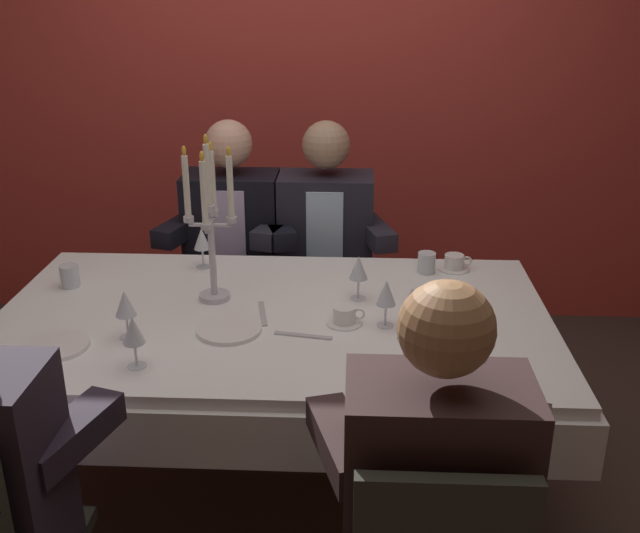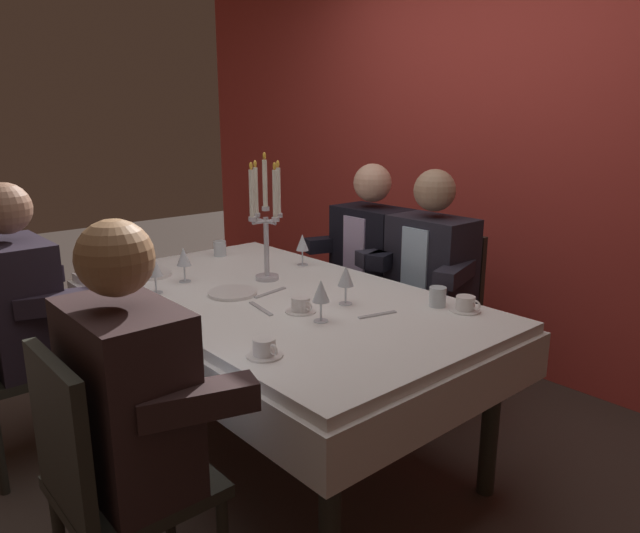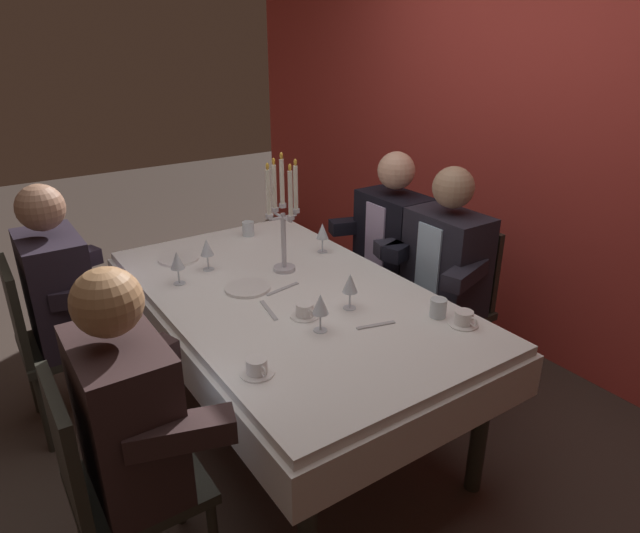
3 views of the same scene
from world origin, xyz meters
name	(u,v)px [view 2 (image 2 of 3)]	position (x,y,z in m)	size (l,w,h in m)	color
ground_plane	(279,446)	(0.00, 0.00, 0.00)	(12.00, 12.00, 0.00)	#3F332C
back_wall	(500,140)	(0.00, 1.66, 1.35)	(6.00, 0.12, 2.70)	#C83C34
dining_table	(277,320)	(0.00, 0.00, 0.62)	(1.94, 1.14, 0.74)	white
candelabra	(266,221)	(-0.22, 0.11, 1.02)	(0.19, 0.19, 0.60)	silver
dinner_plate_0	(233,293)	(-0.13, -0.14, 0.75)	(0.21, 0.21, 0.01)	white
dinner_plate_1	(150,274)	(-0.65, -0.28, 0.75)	(0.21, 0.21, 0.01)	white
wine_glass_0	(346,277)	(0.29, 0.14, 0.85)	(0.07, 0.07, 0.16)	silver
wine_glass_1	(302,244)	(-0.32, 0.41, 0.85)	(0.07, 0.07, 0.16)	silver
wine_glass_2	(155,267)	(-0.36, -0.38, 0.86)	(0.07, 0.07, 0.16)	silver
wine_glass_3	(184,258)	(-0.44, -0.20, 0.85)	(0.07, 0.07, 0.16)	silver
wine_glass_4	(321,292)	(0.38, -0.08, 0.86)	(0.07, 0.07, 0.16)	silver
water_tumbler_0	(220,248)	(-0.78, 0.20, 0.78)	(0.07, 0.07, 0.08)	silver
water_tumbler_1	(438,297)	(0.56, 0.40, 0.78)	(0.07, 0.07, 0.08)	silver
coffee_cup_0	(466,305)	(0.67, 0.44, 0.77)	(0.13, 0.12, 0.06)	white
coffee_cup_1	(265,348)	(0.51, -0.43, 0.77)	(0.13, 0.12, 0.06)	white
coffee_cup_2	(301,305)	(0.25, -0.06, 0.77)	(0.13, 0.12, 0.06)	white
fork_0	(377,315)	(0.48, 0.13, 0.74)	(0.17, 0.02, 0.01)	#B7B7BC
knife_1	(270,293)	(-0.03, -0.01, 0.74)	(0.19, 0.02, 0.01)	#B7B7BC
knife_2	(261,308)	(0.12, -0.17, 0.74)	(0.19, 0.02, 0.01)	#B7B7BC
seated_diner_0	(16,303)	(-0.63, -0.89, 0.74)	(0.63, 0.48, 1.24)	#282720
seated_diner_1	(372,253)	(-0.28, 0.89, 0.74)	(0.63, 0.48, 1.24)	#282720
seated_diner_2	(432,268)	(0.15, 0.89, 0.74)	(0.63, 0.48, 1.24)	#282720
seated_diner_3	(125,396)	(0.47, -0.89, 0.74)	(0.63, 0.48, 1.24)	#282720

